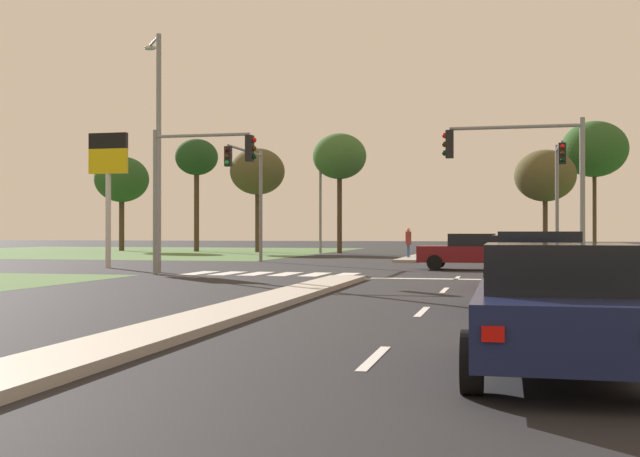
% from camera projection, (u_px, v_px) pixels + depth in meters
% --- Properties ---
extents(ground_plane, '(200.00, 200.00, 0.00)m').
position_uv_depth(ground_plane, '(384.00, 269.00, 34.48)').
color(ground_plane, black).
extents(grass_verge_far_left, '(35.00, 35.00, 0.01)m').
position_uv_depth(grass_verge_far_left, '(114.00, 252.00, 64.10)').
color(grass_verge_far_left, '#476B38').
rests_on(grass_verge_far_left, ground).
extents(median_island_near, '(1.20, 22.00, 0.14)m').
position_uv_depth(median_island_near, '(243.00, 308.00, 15.97)').
color(median_island_near, '#ADA89E').
rests_on(median_island_near, ground).
extents(median_island_far, '(1.20, 36.00, 0.14)m').
position_uv_depth(median_island_far, '(434.00, 252.00, 58.83)').
color(median_island_far, gray).
rests_on(median_island_far, ground).
extents(lane_dash_near, '(0.14, 2.00, 0.01)m').
position_uv_depth(lane_dash_near, '(374.00, 358.00, 10.10)').
color(lane_dash_near, silver).
rests_on(lane_dash_near, ground).
extents(lane_dash_second, '(0.14, 2.00, 0.01)m').
position_uv_depth(lane_dash_second, '(422.00, 312.00, 15.95)').
color(lane_dash_second, silver).
rests_on(lane_dash_second, ground).
extents(lane_dash_third, '(0.14, 2.00, 0.01)m').
position_uv_depth(lane_dash_third, '(444.00, 290.00, 21.79)').
color(lane_dash_third, silver).
rests_on(lane_dash_third, ground).
extents(lane_dash_fourth, '(0.14, 2.00, 0.01)m').
position_uv_depth(lane_dash_fourth, '(457.00, 278.00, 27.64)').
color(lane_dash_fourth, silver).
rests_on(lane_dash_fourth, ground).
extents(edge_line_right, '(0.14, 24.00, 0.01)m').
position_uv_depth(edge_line_right, '(598.00, 315.00, 15.39)').
color(edge_line_right, silver).
rests_on(edge_line_right, ground).
extents(stop_bar_near, '(6.40, 0.50, 0.01)m').
position_uv_depth(stop_bar_near, '(465.00, 279.00, 26.80)').
color(stop_bar_near, silver).
rests_on(stop_bar_near, ground).
extents(crosswalk_bar_near, '(0.70, 2.80, 0.01)m').
position_uv_depth(crosswalk_bar_near, '(199.00, 273.00, 30.86)').
color(crosswalk_bar_near, silver).
rests_on(crosswalk_bar_near, ground).
extents(crosswalk_bar_second, '(0.70, 2.80, 0.01)m').
position_uv_depth(crosswalk_bar_second, '(228.00, 273.00, 30.60)').
color(crosswalk_bar_second, silver).
rests_on(crosswalk_bar_second, ground).
extents(crosswalk_bar_third, '(0.70, 2.80, 0.01)m').
position_uv_depth(crosswalk_bar_third, '(256.00, 274.00, 30.34)').
color(crosswalk_bar_third, silver).
rests_on(crosswalk_bar_third, ground).
extents(crosswalk_bar_fourth, '(0.70, 2.80, 0.01)m').
position_uv_depth(crosswalk_bar_fourth, '(286.00, 274.00, 30.08)').
color(crosswalk_bar_fourth, silver).
rests_on(crosswalk_bar_fourth, ground).
extents(crosswalk_bar_fifth, '(0.70, 2.80, 0.01)m').
position_uv_depth(crosswalk_bar_fifth, '(315.00, 274.00, 29.82)').
color(crosswalk_bar_fifth, silver).
rests_on(crosswalk_bar_fifth, ground).
extents(crosswalk_bar_sixth, '(0.70, 2.80, 0.01)m').
position_uv_depth(crosswalk_bar_sixth, '(345.00, 275.00, 29.56)').
color(crosswalk_bar_sixth, silver).
rests_on(crosswalk_bar_sixth, ground).
extents(car_navy_near, '(1.99, 4.25, 1.47)m').
position_uv_depth(car_navy_near, '(557.00, 308.00, 8.94)').
color(car_navy_near, '#161E47').
rests_on(car_navy_near, ground).
extents(car_blue_second, '(1.97, 4.30, 1.61)m').
position_uv_depth(car_blue_second, '(537.00, 271.00, 16.07)').
color(car_blue_second, navy).
rests_on(car_blue_second, ground).
extents(car_maroon_third, '(4.24, 1.99, 1.52)m').
position_uv_depth(car_maroon_third, '(469.00, 251.00, 33.61)').
color(car_maroon_third, maroon).
rests_on(car_maroon_third, ground).
extents(car_red_fourth, '(1.95, 4.20, 1.50)m').
position_uv_depth(car_red_fourth, '(520.00, 262.00, 22.38)').
color(car_red_fourth, '#A31919').
rests_on(car_red_fourth, ground).
extents(traffic_signal_near_left, '(4.04, 0.32, 5.40)m').
position_uv_depth(traffic_signal_near_left, '(192.00, 175.00, 29.45)').
color(traffic_signal_near_left, gray).
rests_on(traffic_signal_near_left, ground).
extents(traffic_signal_near_right, '(4.68, 0.32, 5.38)m').
position_uv_depth(traffic_signal_near_right, '(528.00, 169.00, 26.73)').
color(traffic_signal_near_right, gray).
rests_on(traffic_signal_near_right, ground).
extents(traffic_signal_far_left, '(0.32, 5.51, 5.93)m').
position_uv_depth(traffic_signal_far_left, '(249.00, 182.00, 40.72)').
color(traffic_signal_far_left, gray).
rests_on(traffic_signal_far_left, ground).
extents(traffic_signal_far_right, '(0.32, 4.07, 5.87)m').
position_uv_depth(traffic_signal_far_right, '(559.00, 181.00, 37.84)').
color(traffic_signal_far_right, gray).
rests_on(traffic_signal_far_right, ground).
extents(street_lamp_second, '(1.37, 1.59, 9.42)m').
position_uv_depth(street_lamp_second, '(158.00, 140.00, 31.66)').
color(street_lamp_second, gray).
rests_on(street_lamp_second, ground).
extents(street_lamp_third, '(1.92, 1.15, 8.23)m').
position_uv_depth(street_lamp_third, '(323.00, 191.00, 59.15)').
color(street_lamp_third, gray).
rests_on(street_lamp_third, ground).
extents(pedestrian_at_median, '(0.34, 0.34, 1.69)m').
position_uv_depth(pedestrian_at_median, '(408.00, 239.00, 45.73)').
color(pedestrian_at_median, '#335184').
rests_on(pedestrian_at_median, median_island_far).
extents(fuel_price_totem, '(1.80, 0.24, 5.98)m').
position_uv_depth(fuel_price_totem, '(108.00, 169.00, 35.36)').
color(fuel_price_totem, silver).
rests_on(fuel_price_totem, ground).
extents(treeline_near, '(4.54, 4.54, 7.95)m').
position_uv_depth(treeline_near, '(122.00, 180.00, 67.09)').
color(treeline_near, '#423323').
rests_on(treeline_near, ground).
extents(treeline_second, '(3.45, 3.45, 9.11)m').
position_uv_depth(treeline_second, '(197.00, 159.00, 64.56)').
color(treeline_second, '#423323').
rests_on(treeline_second, ground).
extents(treeline_third, '(4.28, 4.28, 8.13)m').
position_uv_depth(treeline_third, '(257.00, 172.00, 62.34)').
color(treeline_third, '#423323').
rests_on(treeline_third, ground).
extents(treeline_fourth, '(3.99, 3.99, 8.90)m').
position_uv_depth(treeline_fourth, '(339.00, 157.00, 59.25)').
color(treeline_fourth, '#423323').
rests_on(treeline_fourth, ground).
extents(treeline_fifth, '(4.82, 4.82, 9.71)m').
position_uv_depth(treeline_fifth, '(594.00, 149.00, 58.52)').
color(treeline_fifth, '#423323').
rests_on(treeline_fifth, ground).
extents(treeline_sixth, '(4.28, 4.28, 7.36)m').
position_uv_depth(treeline_sixth, '(545.00, 176.00, 56.07)').
color(treeline_sixth, '#423323').
rests_on(treeline_sixth, ground).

